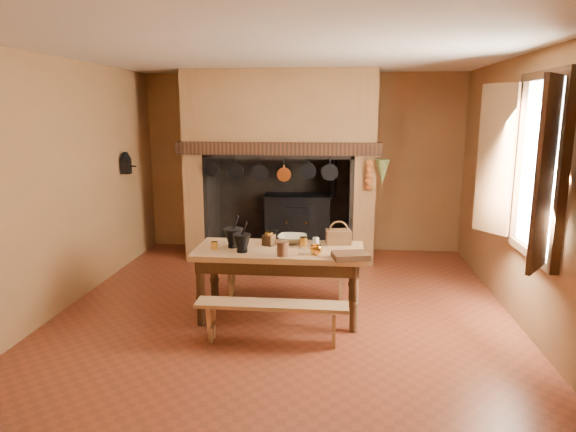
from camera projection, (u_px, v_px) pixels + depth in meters
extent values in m
plane|color=maroon|center=(285.00, 311.00, 5.79)|extent=(5.50, 5.50, 0.00)
plane|color=silver|center=(284.00, 52.00, 5.23)|extent=(5.50, 5.50, 0.00)
cube|color=#92633A|center=(303.00, 163.00, 8.19)|extent=(5.00, 0.02, 2.80)
cube|color=#92633A|center=(63.00, 185.00, 5.75)|extent=(0.02, 5.50, 2.80)
cube|color=#92633A|center=(526.00, 192.00, 5.26)|extent=(0.02, 5.50, 2.80)
cube|color=#92633A|center=(232.00, 261.00, 2.83)|extent=(5.00, 0.02, 2.80)
cube|color=#92633A|center=(200.00, 165.00, 7.90)|extent=(0.30, 0.90, 2.80)
cube|color=#92633A|center=(364.00, 167.00, 7.66)|extent=(0.30, 0.90, 2.80)
cube|color=#92633A|center=(281.00, 112.00, 7.62)|extent=(2.20, 0.90, 1.20)
cube|color=black|center=(278.00, 148.00, 7.33)|extent=(2.95, 0.22, 0.18)
cube|color=black|center=(284.00, 200.00, 8.31)|extent=(2.20, 0.06, 1.60)
cube|color=black|center=(281.00, 254.00, 8.06)|extent=(2.20, 0.90, 0.02)
cube|color=black|center=(298.00, 225.00, 8.09)|extent=(1.00, 0.50, 0.90)
cube|color=black|center=(298.00, 196.00, 7.98)|extent=(1.04, 0.54, 0.04)
cube|color=black|center=(297.00, 222.00, 7.82)|extent=(0.35, 0.02, 0.45)
cylinder|color=black|center=(334.00, 175.00, 7.88)|extent=(0.10, 0.10, 0.70)
cylinder|color=gold|center=(287.00, 222.00, 7.81)|extent=(0.03, 0.03, 0.03)
cylinder|color=gold|center=(306.00, 223.00, 7.78)|extent=(0.03, 0.03, 0.03)
cylinder|color=gold|center=(234.00, 247.00, 8.11)|extent=(0.40, 0.40, 0.20)
cylinder|color=gold|center=(234.00, 252.00, 7.87)|extent=(0.34, 0.34, 0.18)
cube|color=black|center=(223.00, 246.00, 8.23)|extent=(0.18, 0.18, 0.16)
cone|color=#505D2C|center=(382.00, 172.00, 7.14)|extent=(0.20, 0.20, 0.35)
cube|color=white|center=(542.00, 167.00, 4.82)|extent=(0.02, 1.00, 1.60)
cube|color=#352211|center=(548.00, 74.00, 4.65)|extent=(0.08, 1.16, 0.08)
cube|color=#352211|center=(530.00, 253.00, 4.99)|extent=(0.08, 1.16, 0.08)
cube|color=#352211|center=(545.00, 175.00, 4.18)|extent=(0.29, 0.39, 1.60)
cube|color=#352211|center=(495.00, 160.00, 5.50)|extent=(0.29, 0.39, 1.60)
cube|color=black|center=(126.00, 166.00, 7.24)|extent=(0.12, 0.12, 0.22)
cone|color=black|center=(125.00, 155.00, 7.21)|extent=(0.16, 0.16, 0.10)
cylinder|color=black|center=(132.00, 166.00, 7.24)|extent=(0.12, 0.02, 0.02)
cube|color=#AB7B4E|center=(280.00, 251.00, 5.48)|extent=(1.79, 0.80, 0.06)
cube|color=#352211|center=(280.00, 260.00, 5.50)|extent=(1.67, 0.68, 0.14)
cylinder|color=#352211|center=(201.00, 293.00, 5.34)|extent=(0.09, 0.09, 0.72)
cylinder|color=#352211|center=(354.00, 298.00, 5.19)|extent=(0.09, 0.09, 0.72)
cylinder|color=#352211|center=(214.00, 275.00, 5.92)|extent=(0.09, 0.09, 0.72)
cylinder|color=#352211|center=(353.00, 279.00, 5.77)|extent=(0.09, 0.09, 0.72)
cube|color=#AB7B4E|center=(272.00, 305.00, 4.91)|extent=(1.47, 0.26, 0.04)
cube|color=#AB7B4E|center=(286.00, 262.00, 6.14)|extent=(1.63, 0.29, 0.04)
cylinder|color=black|center=(234.00, 246.00, 5.51)|extent=(0.12, 0.12, 0.04)
cone|color=black|center=(234.00, 236.00, 5.49)|extent=(0.21, 0.21, 0.17)
cylinder|color=black|center=(235.00, 223.00, 5.46)|extent=(0.08, 0.04, 0.17)
cylinder|color=black|center=(242.00, 250.00, 5.33)|extent=(0.11, 0.11, 0.03)
cone|color=black|center=(242.00, 242.00, 5.31)|extent=(0.19, 0.19, 0.16)
cylinder|color=black|center=(244.00, 229.00, 5.28)|extent=(0.08, 0.03, 0.15)
cube|color=#352211|center=(269.00, 240.00, 5.59)|extent=(0.15, 0.15, 0.12)
cylinder|color=gold|center=(269.00, 234.00, 5.58)|extent=(0.09, 0.09, 0.03)
cylinder|color=black|center=(273.00, 231.00, 5.57)|extent=(0.10, 0.05, 0.03)
cylinder|color=gold|center=(214.00, 245.00, 5.44)|extent=(0.09, 0.09, 0.08)
cylinder|color=gold|center=(304.00, 242.00, 5.56)|extent=(0.09, 0.09, 0.10)
imported|color=beige|center=(292.00, 239.00, 5.72)|extent=(0.34, 0.34, 0.08)
cylinder|color=#563220|center=(283.00, 249.00, 5.17)|extent=(0.15, 0.15, 0.15)
cylinder|color=beige|center=(316.00, 243.00, 5.44)|extent=(0.09, 0.09, 0.12)
cube|color=#492E15|center=(338.00, 237.00, 5.65)|extent=(0.29, 0.23, 0.15)
torus|color=#492E15|center=(338.00, 230.00, 5.64)|extent=(0.22, 0.05, 0.22)
cube|color=#352211|center=(350.00, 256.00, 5.08)|extent=(0.40, 0.32, 0.06)
imported|color=gold|center=(316.00, 250.00, 5.22)|extent=(0.16, 0.16, 0.10)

